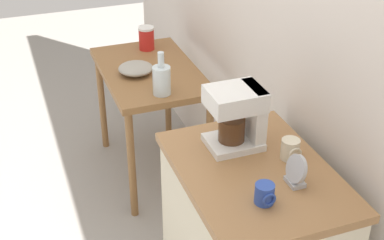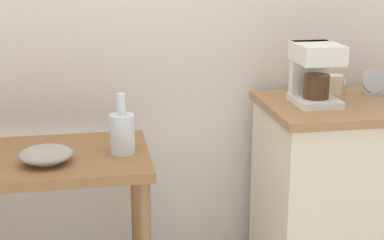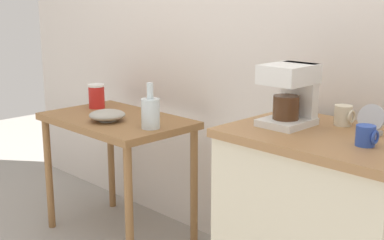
{
  "view_description": "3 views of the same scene",
  "coord_description": "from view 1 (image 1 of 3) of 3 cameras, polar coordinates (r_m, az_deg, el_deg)",
  "views": [
    {
      "loc": [
        2.31,
        -0.78,
        2.13
      ],
      "look_at": [
        0.34,
        -0.05,
        0.9
      ],
      "focal_mm": 50.94,
      "sensor_mm": 36.0,
      "label": 1
    },
    {
      "loc": [
        -0.35,
        -2.25,
        1.51
      ],
      "look_at": [
        0.05,
        0.02,
        0.85
      ],
      "focal_mm": 54.64,
      "sensor_mm": 36.0,
      "label": 2
    },
    {
      "loc": [
        1.82,
        -1.75,
        1.43
      ],
      "look_at": [
        0.03,
        0.03,
        0.82
      ],
      "focal_mm": 48.73,
      "sensor_mm": 36.0,
      "label": 3
    }
  ],
  "objects": [
    {
      "name": "ground_plane",
      "position": [
        3.23,
        -1.24,
        -10.8
      ],
      "size": [
        8.0,
        8.0,
        0.0
      ],
      "primitive_type": "plane",
      "color": "gray"
    },
    {
      "name": "mug_blue",
      "position": [
        1.96,
        7.62,
        -7.68
      ],
      "size": [
        0.08,
        0.07,
        0.08
      ],
      "color": "#2D4CAD",
      "rests_on": "kitchen_counter"
    },
    {
      "name": "canister_enamel",
      "position": [
        3.55,
        -4.79,
        8.54
      ],
      "size": [
        0.1,
        0.1,
        0.15
      ],
      "color": "red",
      "rests_on": "wooden_table"
    },
    {
      "name": "wooden_table",
      "position": [
        3.34,
        -4.42,
        3.8
      ],
      "size": [
        0.88,
        0.55,
        0.74
      ],
      "color": "olive",
      "rests_on": "ground_plane"
    },
    {
      "name": "table_clock",
      "position": [
        2.05,
        10.83,
        -5.34
      ],
      "size": [
        0.11,
        0.06,
        0.12
      ],
      "color": "#B2B5BA",
      "rests_on": "kitchen_counter"
    },
    {
      "name": "bowl_stoneware",
      "position": [
        3.23,
        -5.92,
        5.39
      ],
      "size": [
        0.2,
        0.2,
        0.06
      ],
      "color": "#9E998C",
      "rests_on": "wooden_table"
    },
    {
      "name": "mug_small_cream",
      "position": [
        2.2,
        10.27,
        -3.05
      ],
      "size": [
        0.08,
        0.07,
        0.09
      ],
      "color": "beige",
      "rests_on": "kitchen_counter"
    },
    {
      "name": "glass_carafe_vase",
      "position": [
        2.96,
        -3.2,
        4.27
      ],
      "size": [
        0.1,
        0.1,
        0.25
      ],
      "color": "silver",
      "rests_on": "wooden_table"
    },
    {
      "name": "coffee_maker",
      "position": [
        2.21,
        4.98,
        0.54
      ],
      "size": [
        0.18,
        0.22,
        0.26
      ],
      "color": "white",
      "rests_on": "kitchen_counter"
    }
  ]
}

